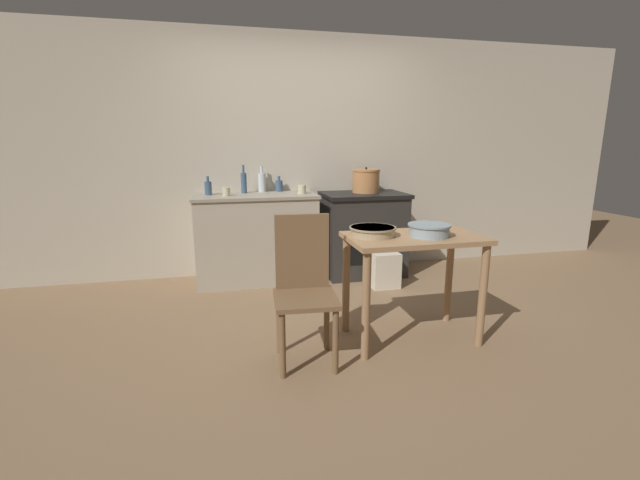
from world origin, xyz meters
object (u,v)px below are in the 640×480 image
(bottle_mid_left, at_px, (262,182))
(cup_center_right, at_px, (226,192))
(stock_pot, at_px, (366,181))
(mixing_bowl_large, at_px, (429,229))
(stove, at_px, (363,234))
(bottle_far_left, at_px, (244,182))
(cup_center, at_px, (302,189))
(work_table, at_px, (413,256))
(flour_sack, at_px, (385,270))
(bottle_center_left, at_px, (208,188))
(bottle_left, at_px, (279,185))
(chair, at_px, (304,286))
(mixing_bowl_small, at_px, (373,231))

(bottle_mid_left, relative_size, cup_center_right, 3.20)
(stock_pot, relative_size, mixing_bowl_large, 1.01)
(stove, height_order, bottle_far_left, bottle_far_left)
(cup_center, bearing_deg, cup_center_right, -178.63)
(work_table, relative_size, bottle_mid_left, 3.50)
(flour_sack, height_order, cup_center_right, cup_center_right)
(bottle_far_left, distance_m, cup_center_right, 0.29)
(stove, xyz_separation_m, bottle_mid_left, (-1.07, 0.23, 0.57))
(stove, xyz_separation_m, work_table, (-0.18, -1.63, 0.18))
(stove, bearing_deg, cup_center, -176.48)
(stock_pot, relative_size, bottle_center_left, 1.61)
(bottle_far_left, bearing_deg, bottle_center_left, -167.29)
(flour_sack, height_order, stock_pot, stock_pot)
(stove, bearing_deg, mixing_bowl_large, -93.09)
(cup_center_right, bearing_deg, bottle_left, 26.98)
(bottle_left, height_order, cup_center, bottle_left)
(cup_center_right, bearing_deg, stock_pot, 3.48)
(stock_pot, xyz_separation_m, bottle_mid_left, (-1.10, 0.20, -0.01))
(bottle_center_left, bearing_deg, bottle_left, 12.35)
(chair, xyz_separation_m, bottle_far_left, (-0.26, 1.89, 0.51))
(cup_center, bearing_deg, stove, 3.52)
(bottle_far_left, bearing_deg, bottle_left, 12.00)
(stove, bearing_deg, bottle_mid_left, 167.77)
(bottle_center_left, height_order, cup_center, bottle_center_left)
(chair, height_order, bottle_far_left, bottle_far_left)
(work_table, distance_m, mixing_bowl_large, 0.22)
(cup_center, bearing_deg, mixing_bowl_large, -69.98)
(mixing_bowl_large, bearing_deg, mixing_bowl_small, 164.95)
(work_table, xyz_separation_m, cup_center_right, (-1.27, 1.57, 0.32))
(chair, xyz_separation_m, flour_sack, (1.06, 1.22, -0.33))
(bottle_left, xyz_separation_m, bottle_mid_left, (-0.18, 0.01, 0.04))
(stove, xyz_separation_m, bottle_center_left, (-1.62, 0.06, 0.53))
(bottle_left, relative_size, bottle_mid_left, 0.60)
(bottle_far_left, xyz_separation_m, cup_center_right, (-0.19, -0.21, -0.07))
(work_table, bearing_deg, bottle_left, 110.76)
(bottle_center_left, bearing_deg, flour_sack, -19.08)
(mixing_bowl_large, relative_size, bottle_far_left, 1.03)
(flour_sack, height_order, bottle_center_left, bottle_center_left)
(stock_pot, bearing_deg, mixing_bowl_small, -107.43)
(bottle_left, bearing_deg, cup_center, -53.45)
(chair, height_order, mixing_bowl_small, chair)
(bottle_mid_left, bearing_deg, stove, -12.23)
(flour_sack, bearing_deg, chair, -130.97)
(mixing_bowl_large, xyz_separation_m, bottle_mid_left, (-0.97, 1.91, 0.19))
(stock_pot, height_order, mixing_bowl_large, stock_pot)
(flour_sack, relative_size, bottle_far_left, 1.22)
(bottle_left, bearing_deg, stove, -14.34)
(flour_sack, distance_m, cup_center, 1.18)
(work_table, xyz_separation_m, bottle_far_left, (-1.08, 1.78, 0.39))
(chair, height_order, cup_center, cup_center)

